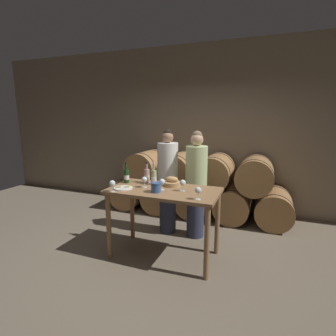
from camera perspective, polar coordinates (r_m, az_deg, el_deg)
name	(u,v)px	position (r m, az deg, el deg)	size (l,w,h in m)	color
ground_plane	(164,255)	(3.73, -0.87, -18.44)	(10.00, 10.00, 0.00)	#726654
stone_wall_back	(205,129)	(5.31, 7.98, 8.50)	(10.00, 0.12, 3.20)	#7F705B
barrel_stack	(196,186)	(4.96, 6.22, -3.96)	(3.38, 0.83, 1.17)	#9E7042
tasting_table	(164,200)	(3.41, -0.91, -6.88)	(1.41, 0.74, 0.93)	olive
person_left	(168,181)	(4.13, -0.07, -2.84)	(0.32, 0.32, 1.65)	#2D334C
person_right	(196,184)	(3.99, 6.12, -3.52)	(0.33, 0.33, 1.64)	#2D334C
wine_bottle_red	(126,176)	(3.71, -9.04, -1.68)	(0.08, 0.08, 0.30)	#193819
wine_bottle_white	(154,177)	(3.57, -3.10, -2.03)	(0.08, 0.08, 0.30)	#ADBC7F
wine_bottle_rose	(147,176)	(3.67, -4.61, -1.70)	(0.08, 0.08, 0.30)	#BC8E93
blue_crock	(156,187)	(3.23, -2.65, -4.15)	(0.13, 0.13, 0.12)	#335693
bread_basket	(172,182)	(3.52, 0.88, -3.14)	(0.23, 0.23, 0.13)	tan
cheese_plate	(123,188)	(3.45, -9.73, -4.28)	(0.24, 0.24, 0.04)	white
wine_glass_far_left	(112,184)	(3.31, -12.04, -3.34)	(0.08, 0.08, 0.15)	white
wine_glass_left	(144,180)	(3.44, -5.16, -2.58)	(0.08, 0.08, 0.15)	white
wine_glass_center	(162,182)	(3.31, -1.29, -3.08)	(0.08, 0.08, 0.15)	white
wine_glass_right	(183,183)	(3.27, 3.23, -3.28)	(0.08, 0.08, 0.15)	white
wine_glass_far_right	(198,191)	(2.96, 6.60, -4.92)	(0.08, 0.08, 0.15)	white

